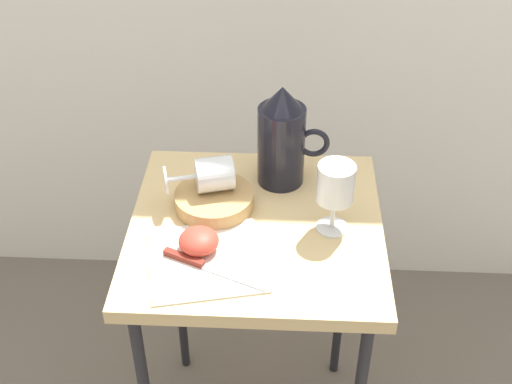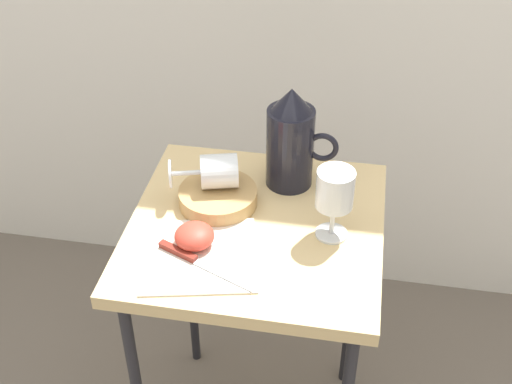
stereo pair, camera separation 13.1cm
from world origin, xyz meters
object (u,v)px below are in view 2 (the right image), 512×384
basket_tray (218,197)px  wine_glass_upright (335,193)px  pitcher (291,146)px  table (256,251)px  apple_half_left (194,236)px  knife (192,258)px  wine_glass_tipped_near (217,171)px

basket_tray → wine_glass_upright: size_ratio=1.08×
pitcher → wine_glass_upright: 0.19m
table → apple_half_left: apple_half_left is taller
table → knife: bearing=-126.9°
knife → basket_tray: bearing=86.9°
table → pitcher: pitcher is taller
basket_tray → apple_half_left: size_ratio=2.11×
pitcher → wine_glass_tipped_near: (-0.14, -0.09, -0.02)m
pitcher → wine_glass_upright: size_ratio=1.51×
basket_tray → pitcher: 0.19m
table → pitcher: (0.05, 0.15, 0.17)m
basket_tray → wine_glass_tipped_near: wine_glass_tipped_near is taller
apple_half_left → knife: size_ratio=0.38×
basket_tray → pitcher: pitcher is taller
wine_glass_tipped_near → apple_half_left: wine_glass_tipped_near is taller
table → basket_tray: bearing=150.5°
basket_tray → pitcher: (0.14, 0.10, 0.08)m
table → apple_half_left: size_ratio=9.27×
wine_glass_upright → knife: wine_glass_upright is taller
wine_glass_upright → apple_half_left: wine_glass_upright is taller
wine_glass_tipped_near → knife: size_ratio=0.75×
basket_tray → pitcher: bearing=36.8°
pitcher → wine_glass_tipped_near: bearing=-148.6°
knife → table: bearing=53.1°
apple_half_left → knife: bearing=-82.8°
table → wine_glass_upright: 0.24m
table → apple_half_left: (-0.11, -0.09, 0.10)m
pitcher → wine_glass_tipped_near: 0.17m
table → basket_tray: size_ratio=4.39×
basket_tray → knife: basket_tray is taller
apple_half_left → wine_glass_upright: bearing=17.2°
wine_glass_tipped_near → knife: wine_glass_tipped_near is taller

